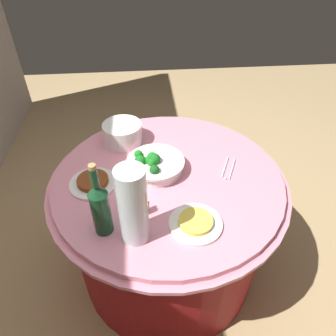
% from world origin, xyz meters
% --- Properties ---
extents(ground_plane, '(6.00, 6.00, 0.00)m').
position_xyz_m(ground_plane, '(0.00, 0.00, 0.00)').
color(ground_plane, tan).
extents(buffet_table, '(1.16, 1.16, 0.74)m').
position_xyz_m(buffet_table, '(0.00, 0.00, 0.38)').
color(buffet_table, maroon).
rests_on(buffet_table, ground_plane).
extents(broccoli_bowl, '(0.28, 0.28, 0.11)m').
position_xyz_m(broccoli_bowl, '(0.04, 0.06, 0.78)').
color(broccoli_bowl, white).
rests_on(broccoli_bowl, buffet_table).
extents(plate_stack, '(0.21, 0.21, 0.11)m').
position_xyz_m(plate_stack, '(0.31, 0.22, 0.80)').
color(plate_stack, white).
rests_on(plate_stack, buffet_table).
extents(wine_bottle, '(0.07, 0.07, 0.34)m').
position_xyz_m(wine_bottle, '(-0.30, 0.28, 0.87)').
color(wine_bottle, '#153D21').
rests_on(wine_bottle, buffet_table).
extents(decorative_fruit_vase, '(0.11, 0.11, 0.34)m').
position_xyz_m(decorative_fruit_vase, '(-0.34, 0.16, 0.89)').
color(decorative_fruit_vase, silver).
rests_on(decorative_fruit_vase, buffet_table).
extents(serving_tongs, '(0.16, 0.11, 0.01)m').
position_xyz_m(serving_tongs, '(0.02, -0.30, 0.74)').
color(serving_tongs, silver).
rests_on(serving_tongs, buffet_table).
extents(food_plate_stir_fry, '(0.22, 0.22, 0.03)m').
position_xyz_m(food_plate_stir_fry, '(-0.03, 0.35, 0.75)').
color(food_plate_stir_fry, white).
rests_on(food_plate_stir_fry, buffet_table).
extents(food_plate_fried_egg, '(0.22, 0.22, 0.03)m').
position_xyz_m(food_plate_fried_egg, '(-0.31, -0.08, 0.75)').
color(food_plate_fried_egg, white).
rests_on(food_plate_fried_egg, buffet_table).
extents(label_placard_front, '(0.05, 0.03, 0.05)m').
position_xyz_m(label_placard_front, '(-0.22, 0.11, 0.77)').
color(label_placard_front, white).
rests_on(label_placard_front, buffet_table).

